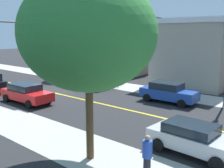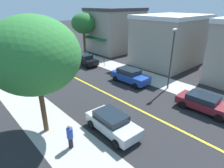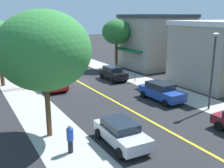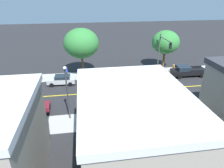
% 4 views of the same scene
% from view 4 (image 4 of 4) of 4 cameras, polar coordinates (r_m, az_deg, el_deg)
% --- Properties ---
extents(ground_plane, '(140.00, 140.00, 0.00)m').
position_cam_4_polar(ground_plane, '(31.19, 15.72, -1.08)').
color(ground_plane, '#262628').
extents(sidewalk_left, '(3.39, 126.00, 0.01)m').
position_cam_4_polar(sidewalk_left, '(26.02, 21.50, -7.50)').
color(sidewalk_left, '#ADA8A0').
rests_on(sidewalk_left, ground).
extents(sidewalk_right, '(3.39, 126.00, 0.01)m').
position_cam_4_polar(sidewalk_right, '(36.87, 11.68, 3.47)').
color(sidewalk_right, '#ADA8A0').
rests_on(sidewalk_right, ground).
extents(road_centerline_stripe, '(0.20, 126.00, 0.00)m').
position_cam_4_polar(road_centerline_stripe, '(31.19, 15.72, -1.07)').
color(road_centerline_stripe, yellow).
rests_on(road_centerline_stripe, ground).
extents(tan_rowhouse, '(10.34, 7.64, 7.00)m').
position_cam_4_polar(tan_rowhouse, '(15.47, 5.78, -14.05)').
color(tan_rowhouse, '#A39989').
rests_on(tan_rowhouse, ground).
extents(street_tree_right_corner, '(4.83, 4.83, 7.05)m').
position_cam_4_polar(street_tree_right_corner, '(37.35, 15.03, 11.42)').
color(street_tree_right_corner, brown).
rests_on(street_tree_right_corner, ground).
extents(street_tree_left_far, '(5.70, 5.70, 7.93)m').
position_cam_4_polar(street_tree_left_far, '(33.45, -8.75, 11.38)').
color(street_tree_left_far, brown).
rests_on(street_tree_left_far, ground).
extents(fire_hydrant, '(0.44, 0.24, 0.85)m').
position_cam_4_polar(fire_hydrant, '(27.62, 23.84, -4.96)').
color(fire_hydrant, silver).
rests_on(fire_hydrant, ground).
extents(parking_meter, '(0.12, 0.18, 1.36)m').
position_cam_4_polar(parking_meter, '(24.84, 12.74, -5.44)').
color(parking_meter, '#4C4C51').
rests_on(parking_meter, ground).
extents(traffic_light_mast, '(4.65, 0.32, 6.91)m').
position_cam_4_polar(traffic_light_mast, '(33.81, 14.13, 9.42)').
color(traffic_light_mast, '#474C47').
rests_on(traffic_light_mast, ground).
extents(street_lamp, '(0.70, 0.36, 6.25)m').
position_cam_4_polar(street_lamp, '(21.83, -12.77, -1.02)').
color(street_lamp, '#38383D').
rests_on(street_lamp, ground).
extents(red_sedan_right_curb, '(2.19, 4.77, 1.54)m').
position_cam_4_polar(red_sedan_right_curb, '(33.30, 10.58, 2.68)').
color(red_sedan_right_curb, red).
rests_on(red_sedan_right_curb, ground).
extents(black_sedan_left_curb, '(1.94, 4.14, 1.61)m').
position_cam_4_polar(black_sedan_left_curb, '(27.03, 16.14, -3.36)').
color(black_sedan_left_curb, black).
rests_on(black_sedan_left_curb, ground).
extents(silver_sedan_right_curb, '(2.16, 4.27, 1.45)m').
position_cam_4_polar(silver_sedan_right_curb, '(31.90, -14.16, 1.23)').
color(silver_sedan_right_curb, '#B7BABF').
rests_on(silver_sedan_right_curb, ground).
extents(maroon_sedan_left_curb, '(2.25, 4.53, 1.36)m').
position_cam_4_polar(maroon_sedan_left_curb, '(25.64, -22.20, -6.21)').
color(maroon_sedan_left_curb, maroon).
rests_on(maroon_sedan_left_curb, ground).
extents(blue_sedan_left_curb, '(2.17, 4.58, 1.62)m').
position_cam_4_polar(blue_sedan_left_curb, '(24.91, -3.06, -4.85)').
color(blue_sedan_left_curb, '#1E429E').
rests_on(blue_sedan_left_curb, ground).
extents(black_pickup_truck, '(2.39, 5.93, 1.81)m').
position_cam_4_polar(black_pickup_truck, '(36.26, 20.75, 3.49)').
color(black_pickup_truck, black).
rests_on(black_pickup_truck, ground).
extents(pedestrian_orange_shirt, '(0.35, 0.35, 1.73)m').
position_cam_4_polar(pedestrian_orange_shirt, '(36.68, 17.08, 4.27)').
color(pedestrian_orange_shirt, black).
rests_on(pedestrian_orange_shirt, ground).
extents(pedestrian_green_shirt, '(0.33, 0.33, 1.63)m').
position_cam_4_polar(pedestrian_green_shirt, '(26.57, 20.84, -4.53)').
color(pedestrian_green_shirt, black).
rests_on(pedestrian_green_shirt, ground).
extents(pedestrian_blue_shirt, '(0.39, 0.39, 1.68)m').
position_cam_4_polar(pedestrian_blue_shirt, '(34.57, -12.81, 3.44)').
color(pedestrian_blue_shirt, black).
rests_on(pedestrian_blue_shirt, ground).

